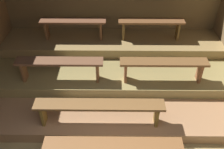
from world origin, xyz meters
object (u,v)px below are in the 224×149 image
bench_lower_center (99,107)px  bench_upper_left (73,24)px  bench_floor_center (113,147)px  bench_middle_left (60,64)px  bench_middle_right (164,65)px  bench_upper_right (151,24)px

bench_lower_center → bench_upper_left: (-0.72, 2.28, 0.43)m
bench_floor_center → bench_middle_left: bench_middle_left is taller
bench_middle_left → bench_middle_right: size_ratio=1.00×
bench_lower_center → bench_middle_left: (-0.84, 0.97, 0.21)m
bench_middle_left → bench_upper_right: bench_upper_right is taller
bench_upper_left → bench_upper_right: same height
bench_floor_center → bench_upper_right: bearing=73.4°
bench_floor_center → bench_middle_right: bench_middle_right is taller
bench_middle_left → bench_upper_left: (0.12, 1.32, 0.22)m
bench_middle_left → bench_upper_right: size_ratio=1.13×
bench_upper_right → bench_lower_center: bearing=-116.1°
bench_middle_right → bench_upper_right: bearing=95.1°
bench_floor_center → bench_upper_right: size_ratio=1.43×
bench_floor_center → bench_middle_left: (-1.08, 1.62, 0.43)m
bench_middle_right → bench_upper_left: 2.37m
bench_floor_center → bench_upper_left: bearing=108.1°
bench_upper_right → bench_middle_right: bearing=-84.9°
bench_lower_center → bench_upper_left: bearing=107.5°
bench_middle_left → bench_middle_right: 2.07m
bench_floor_center → bench_upper_left: (-0.96, 2.94, 0.65)m
bench_lower_center → bench_middle_left: bench_middle_left is taller
bench_middle_right → bench_upper_left: (-1.96, 1.32, 0.22)m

